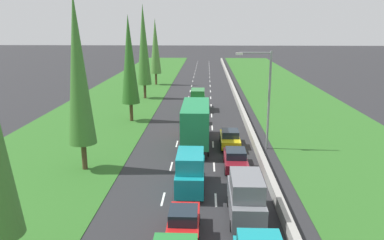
{
  "coord_description": "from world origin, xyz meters",
  "views": [
    {
      "loc": [
        1.07,
        -2.07,
        11.27
      ],
      "look_at": [
        -0.58,
        40.74,
        0.46
      ],
      "focal_mm": 35.56,
      "sensor_mm": 36.0,
      "label": 1
    }
  ],
  "objects_px": {
    "yellow_sedan_right_lane": "(230,138)",
    "poplar_tree_third": "(129,60)",
    "green_box_truck_centre_lane": "(196,123)",
    "green_hatchback_centre_lane": "(195,116)",
    "teal_van_centre_lane": "(190,171)",
    "poplar_tree_second": "(78,71)",
    "red_hatchback_centre_lane": "(184,223)",
    "green_van_centre_lane_sixth": "(198,100)",
    "poplar_tree_fourth": "(144,45)",
    "poplar_tree_fifth": "(155,46)",
    "street_light_mast": "(265,93)",
    "grey_van_right_lane": "(246,197)",
    "maroon_sedan_right_lane": "(235,159)"
  },
  "relations": [
    {
      "from": "yellow_sedan_right_lane",
      "to": "poplar_tree_fifth",
      "type": "relative_size",
      "value": 0.36
    },
    {
      "from": "grey_van_right_lane",
      "to": "poplar_tree_fifth",
      "type": "distance_m",
      "value": 53.15
    },
    {
      "from": "red_hatchback_centre_lane",
      "to": "poplar_tree_fifth",
      "type": "distance_m",
      "value": 54.55
    },
    {
      "from": "green_box_truck_centre_lane",
      "to": "green_hatchback_centre_lane",
      "type": "relative_size",
      "value": 2.41
    },
    {
      "from": "teal_van_centre_lane",
      "to": "poplar_tree_second",
      "type": "xyz_separation_m",
      "value": [
        -8.59,
        3.62,
        6.5
      ]
    },
    {
      "from": "yellow_sedan_right_lane",
      "to": "poplar_tree_third",
      "type": "relative_size",
      "value": 0.36
    },
    {
      "from": "red_hatchback_centre_lane",
      "to": "street_light_mast",
      "type": "height_order",
      "value": "street_light_mast"
    },
    {
      "from": "green_box_truck_centre_lane",
      "to": "poplar_tree_third",
      "type": "height_order",
      "value": "poplar_tree_third"
    },
    {
      "from": "grey_van_right_lane",
      "to": "street_light_mast",
      "type": "xyz_separation_m",
      "value": [
        2.94,
        13.34,
        3.83
      ]
    },
    {
      "from": "poplar_tree_second",
      "to": "poplar_tree_fourth",
      "type": "height_order",
      "value": "poplar_tree_fourth"
    },
    {
      "from": "poplar_tree_third",
      "to": "poplar_tree_fourth",
      "type": "relative_size",
      "value": 0.87
    },
    {
      "from": "grey_van_right_lane",
      "to": "street_light_mast",
      "type": "bearing_deg",
      "value": 77.56
    },
    {
      "from": "red_hatchback_centre_lane",
      "to": "teal_van_centre_lane",
      "type": "xyz_separation_m",
      "value": [
        0.11,
        5.99,
        0.56
      ]
    },
    {
      "from": "maroon_sedan_right_lane",
      "to": "poplar_tree_second",
      "type": "distance_m",
      "value": 13.96
    },
    {
      "from": "green_van_centre_lane_sixth",
      "to": "poplar_tree_second",
      "type": "height_order",
      "value": "poplar_tree_second"
    },
    {
      "from": "green_hatchback_centre_lane",
      "to": "poplar_tree_second",
      "type": "distance_m",
      "value": 18.64
    },
    {
      "from": "poplar_tree_third",
      "to": "grey_van_right_lane",
      "type": "bearing_deg",
      "value": -64.06
    },
    {
      "from": "red_hatchback_centre_lane",
      "to": "grey_van_right_lane",
      "type": "relative_size",
      "value": 0.8
    },
    {
      "from": "green_hatchback_centre_lane",
      "to": "poplar_tree_fourth",
      "type": "xyz_separation_m",
      "value": [
        -8.32,
        15.01,
        7.4
      ]
    },
    {
      "from": "grey_van_right_lane",
      "to": "yellow_sedan_right_lane",
      "type": "bearing_deg",
      "value": 90.46
    },
    {
      "from": "maroon_sedan_right_lane",
      "to": "poplar_tree_fifth",
      "type": "relative_size",
      "value": 0.36
    },
    {
      "from": "poplar_tree_third",
      "to": "green_van_centre_lane_sixth",
      "type": "bearing_deg",
      "value": 39.88
    },
    {
      "from": "teal_van_centre_lane",
      "to": "poplar_tree_fifth",
      "type": "distance_m",
      "value": 48.64
    },
    {
      "from": "green_van_centre_lane_sixth",
      "to": "yellow_sedan_right_lane",
      "type": "bearing_deg",
      "value": -77.88
    },
    {
      "from": "red_hatchback_centre_lane",
      "to": "green_hatchback_centre_lane",
      "type": "distance_m",
      "value": 24.71
    },
    {
      "from": "green_hatchback_centre_lane",
      "to": "poplar_tree_third",
      "type": "bearing_deg",
      "value": 175.34
    },
    {
      "from": "red_hatchback_centre_lane",
      "to": "teal_van_centre_lane",
      "type": "distance_m",
      "value": 6.02
    },
    {
      "from": "yellow_sedan_right_lane",
      "to": "green_van_centre_lane_sixth",
      "type": "bearing_deg",
      "value": 102.12
    },
    {
      "from": "green_hatchback_centre_lane",
      "to": "poplar_tree_second",
      "type": "xyz_separation_m",
      "value": [
        -8.36,
        -15.1,
        7.06
      ]
    },
    {
      "from": "poplar_tree_second",
      "to": "street_light_mast",
      "type": "height_order",
      "value": "poplar_tree_second"
    },
    {
      "from": "poplar_tree_second",
      "to": "street_light_mast",
      "type": "distance_m",
      "value": 16.26
    },
    {
      "from": "yellow_sedan_right_lane",
      "to": "street_light_mast",
      "type": "xyz_separation_m",
      "value": [
        3.05,
        -0.52,
        4.42
      ]
    },
    {
      "from": "red_hatchback_centre_lane",
      "to": "green_hatchback_centre_lane",
      "type": "relative_size",
      "value": 1.0
    },
    {
      "from": "poplar_tree_fourth",
      "to": "poplar_tree_second",
      "type": "bearing_deg",
      "value": -90.08
    },
    {
      "from": "street_light_mast",
      "to": "grey_van_right_lane",
      "type": "bearing_deg",
      "value": -102.44
    },
    {
      "from": "maroon_sedan_right_lane",
      "to": "poplar_tree_third",
      "type": "xyz_separation_m",
      "value": [
        -11.31,
        15.12,
        6.45
      ]
    },
    {
      "from": "red_hatchback_centre_lane",
      "to": "green_hatchback_centre_lane",
      "type": "xyz_separation_m",
      "value": [
        -0.12,
        24.71,
        0.0
      ]
    },
    {
      "from": "green_box_truck_centre_lane",
      "to": "green_hatchback_centre_lane",
      "type": "xyz_separation_m",
      "value": [
        -0.32,
        8.56,
        -1.35
      ]
    },
    {
      "from": "yellow_sedan_right_lane",
      "to": "green_van_centre_lane_sixth",
      "type": "distance_m",
      "value": 16.29
    },
    {
      "from": "green_hatchback_centre_lane",
      "to": "street_light_mast",
      "type": "distance_m",
      "value": 12.23
    },
    {
      "from": "poplar_tree_fifth",
      "to": "street_light_mast",
      "type": "bearing_deg",
      "value": -68.54
    },
    {
      "from": "maroon_sedan_right_lane",
      "to": "poplar_tree_second",
      "type": "height_order",
      "value": "poplar_tree_second"
    },
    {
      "from": "green_hatchback_centre_lane",
      "to": "green_van_centre_lane_sixth",
      "type": "distance_m",
      "value": 7.15
    },
    {
      "from": "green_box_truck_centre_lane",
      "to": "teal_van_centre_lane",
      "type": "bearing_deg",
      "value": -90.5
    },
    {
      "from": "street_light_mast",
      "to": "poplar_tree_second",
      "type": "bearing_deg",
      "value": -158.84
    },
    {
      "from": "red_hatchback_centre_lane",
      "to": "green_box_truck_centre_lane",
      "type": "xyz_separation_m",
      "value": [
        0.2,
        16.15,
        1.35
      ]
    },
    {
      "from": "grey_van_right_lane",
      "to": "yellow_sedan_right_lane",
      "type": "xyz_separation_m",
      "value": [
        -0.11,
        13.85,
        -0.59
      ]
    },
    {
      "from": "maroon_sedan_right_lane",
      "to": "yellow_sedan_right_lane",
      "type": "bearing_deg",
      "value": 91.05
    },
    {
      "from": "grey_van_right_lane",
      "to": "poplar_tree_third",
      "type": "relative_size",
      "value": 0.39
    },
    {
      "from": "maroon_sedan_right_lane",
      "to": "red_hatchback_centre_lane",
      "type": "bearing_deg",
      "value": -109.09
    }
  ]
}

